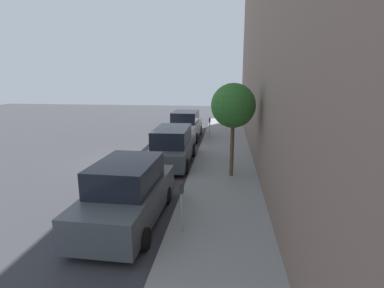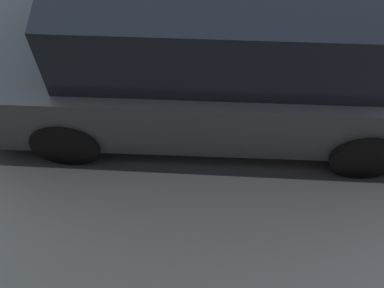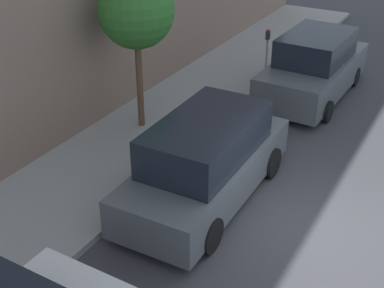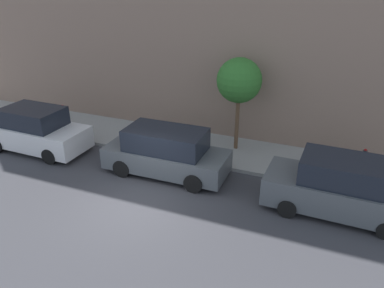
{
  "view_description": "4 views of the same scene",
  "coord_description": "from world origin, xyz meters",
  "views": [
    {
      "loc": [
        5.15,
        -14.88,
        4.54
      ],
      "look_at": [
        3.37,
        0.32,
        1.0
      ],
      "focal_mm": 28.0,
      "sensor_mm": 36.0,
      "label": 1
    },
    {
      "loc": [
        5.99,
        -0.09,
        5.07
      ],
      "look_at": [
        3.63,
        -0.22,
        1.0
      ],
      "focal_mm": 50.0,
      "sensor_mm": 36.0,
      "label": 2
    },
    {
      "loc": [
        -2.14,
        8.6,
        6.72
      ],
      "look_at": [
        2.94,
        -0.39,
        1.0
      ],
      "focal_mm": 50.0,
      "sensor_mm": 36.0,
      "label": 3
    },
    {
      "loc": [
        -9.48,
        -5.94,
        7.4
      ],
      "look_at": [
        3.35,
        -0.71,
        1.0
      ],
      "focal_mm": 35.0,
      "sensor_mm": 36.0,
      "label": 4
    }
  ],
  "objects": [
    {
      "name": "parking_meter_near",
      "position": [
        3.95,
        -7.14,
        1.07
      ],
      "size": [
        0.11,
        0.15,
        1.51
      ],
      "color": "#ADADB2",
      "rests_on": "sidewalk"
    },
    {
      "name": "street_tree",
      "position": [
        5.41,
        -2.0,
        3.25
      ],
      "size": [
        1.9,
        1.9,
        4.07
      ],
      "color": "brown",
      "rests_on": "sidewalk"
    },
    {
      "name": "parked_suv_nearest",
      "position": [
        2.14,
        -6.45,
        0.93
      ],
      "size": [
        2.09,
        4.85,
        1.98
      ],
      "color": "#4C5156",
      "rests_on": "ground_plane"
    },
    {
      "name": "ground_plane",
      "position": [
        0.0,
        0.0,
        0.0
      ],
      "size": [
        60.0,
        60.0,
        0.0
      ],
      "primitive_type": "plane",
      "color": "#38383D"
    },
    {
      "name": "parked_minivan_second",
      "position": [
        2.37,
        -0.01,
        0.92
      ],
      "size": [
        2.02,
        4.92,
        1.9
      ],
      "color": "#4C5156",
      "rests_on": "ground_plane"
    },
    {
      "name": "sidewalk",
      "position": [
        5.04,
        0.0,
        0.07
      ],
      "size": [
        3.09,
        32.0,
        0.15
      ],
      "color": "gray",
      "rests_on": "ground_plane"
    }
  ]
}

